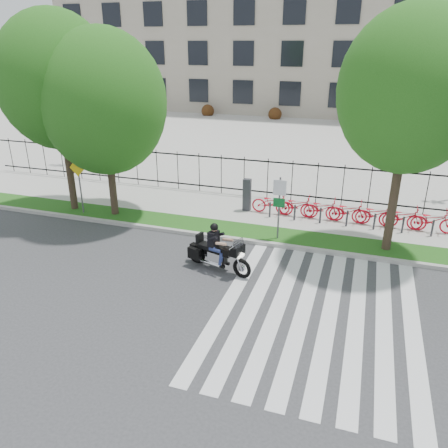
% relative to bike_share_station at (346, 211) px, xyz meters
% --- Properties ---
extents(ground, '(120.00, 120.00, 0.00)m').
position_rel_bike_share_station_xyz_m(ground, '(-5.14, -7.20, -0.65)').
color(ground, '#353638').
rests_on(ground, ground).
extents(curb, '(60.00, 0.20, 0.15)m').
position_rel_bike_share_station_xyz_m(curb, '(-5.14, -3.10, -0.57)').
color(curb, '#A4A29A').
rests_on(curb, ground).
extents(grass_verge, '(60.00, 1.50, 0.15)m').
position_rel_bike_share_station_xyz_m(grass_verge, '(-5.14, -2.25, -0.57)').
color(grass_verge, '#205014').
rests_on(grass_verge, ground).
extents(sidewalk, '(60.00, 3.50, 0.15)m').
position_rel_bike_share_station_xyz_m(sidewalk, '(-5.14, 0.25, -0.57)').
color(sidewalk, '#A9A79E').
rests_on(sidewalk, ground).
extents(plaza, '(80.00, 34.00, 0.10)m').
position_rel_bike_share_station_xyz_m(plaza, '(-5.14, 17.80, -0.60)').
color(plaza, '#A9A79E').
rests_on(plaza, ground).
extents(crosswalk_stripes, '(5.70, 8.00, 0.01)m').
position_rel_bike_share_station_xyz_m(crosswalk_stripes, '(-0.32, -7.20, -0.64)').
color(crosswalk_stripes, silver).
rests_on(crosswalk_stripes, ground).
extents(iron_fence, '(30.00, 0.06, 2.00)m').
position_rel_bike_share_station_xyz_m(iron_fence, '(-5.14, 2.00, 0.50)').
color(iron_fence, black).
rests_on(iron_fence, sidewalk).
extents(office_building, '(60.00, 21.90, 20.15)m').
position_rel_bike_share_station_xyz_m(office_building, '(-5.14, 37.72, 9.32)').
color(office_building, '#9F9480').
rests_on(office_building, ground).
extents(lamp_post_left, '(1.06, 0.70, 4.25)m').
position_rel_bike_share_station_xyz_m(lamp_post_left, '(-17.14, 4.80, 2.56)').
color(lamp_post_left, black).
rests_on(lamp_post_left, ground).
extents(street_tree_0, '(4.98, 4.98, 8.54)m').
position_rel_bike_share_station_xyz_m(street_tree_0, '(-12.15, -2.25, 5.17)').
color(street_tree_0, '#32241B').
rests_on(street_tree_0, grass_verge).
extents(street_tree_1, '(5.18, 5.18, 7.86)m').
position_rel_bike_share_station_xyz_m(street_tree_1, '(-9.99, -2.25, 4.38)').
color(street_tree_1, '#32241B').
rests_on(street_tree_1, grass_verge).
extents(street_tree_2, '(4.76, 4.76, 8.44)m').
position_rel_bike_share_station_xyz_m(street_tree_2, '(1.64, -2.25, 5.20)').
color(street_tree_2, '#32241B').
rests_on(street_tree_2, grass_verge).
extents(bike_share_station, '(8.92, 0.87, 1.50)m').
position_rel_bike_share_station_xyz_m(bike_share_station, '(0.00, 0.00, 0.00)').
color(bike_share_station, '#2D2D33').
rests_on(bike_share_station, sidewalk).
extents(sign_pole_regulatory, '(0.50, 0.09, 2.50)m').
position_rel_bike_share_station_xyz_m(sign_pole_regulatory, '(-2.44, -2.62, 1.09)').
color(sign_pole_regulatory, '#59595B').
rests_on(sign_pole_regulatory, grass_verge).
extents(sign_pole_warning, '(0.78, 0.09, 2.49)m').
position_rel_bike_share_station_xyz_m(sign_pole_warning, '(-11.43, -2.62, 1.09)').
color(sign_pole_warning, '#59595B').
rests_on(sign_pole_warning, grass_verge).
extents(motorcycle_rider, '(2.58, 1.22, 2.05)m').
position_rel_bike_share_station_xyz_m(motorcycle_rider, '(-3.92, -5.53, 0.04)').
color(motorcycle_rider, black).
rests_on(motorcycle_rider, ground).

